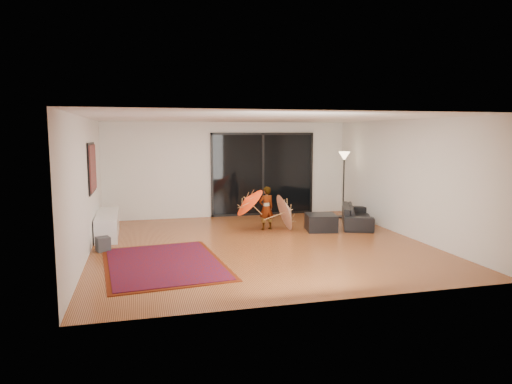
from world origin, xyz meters
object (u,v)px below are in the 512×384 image
object	(u,v)px
media_console	(108,224)
child	(266,208)
ottoman	(321,222)
sofa	(357,215)

from	to	relation	value
media_console	child	bearing A→B (deg)	-5.04
media_console	ottoman	bearing A→B (deg)	-9.00
media_console	ottoman	distance (m)	5.11
sofa	child	size ratio (longest dim) A/B	1.70
sofa	child	world-z (taller)	child
child	sofa	bearing A→B (deg)	164.39
ottoman	sofa	bearing A→B (deg)	16.02
sofa	child	xyz separation A→B (m)	(-2.42, 0.11, 0.27)
sofa	child	bearing A→B (deg)	110.46
sofa	ottoman	distance (m)	1.19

